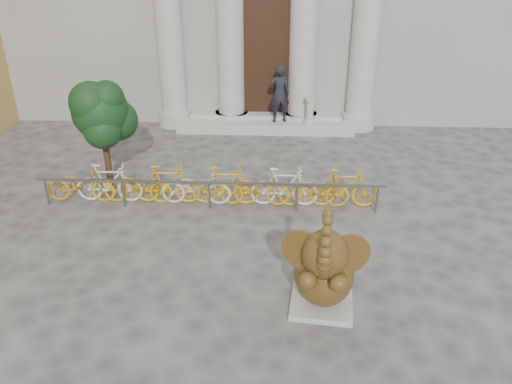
{
  "coord_description": "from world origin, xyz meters",
  "views": [
    {
      "loc": [
        0.47,
        -6.99,
        5.85
      ],
      "look_at": [
        0.01,
        2.41,
        1.1
      ],
      "focal_mm": 35.0,
      "sensor_mm": 36.0,
      "label": 1
    }
  ],
  "objects_px": {
    "elephant_statue": "(324,271)",
    "bike_rack": "(210,185)",
    "tree": "(102,113)",
    "pedestrian": "(279,94)"
  },
  "relations": [
    {
      "from": "elephant_statue",
      "to": "pedestrian",
      "type": "xyz_separation_m",
      "value": [
        -0.83,
        9.19,
        0.53
      ]
    },
    {
      "from": "elephant_statue",
      "to": "pedestrian",
      "type": "bearing_deg",
      "value": 101.32
    },
    {
      "from": "elephant_statue",
      "to": "pedestrian",
      "type": "height_order",
      "value": "pedestrian"
    },
    {
      "from": "elephant_statue",
      "to": "tree",
      "type": "height_order",
      "value": "tree"
    },
    {
      "from": "bike_rack",
      "to": "pedestrian",
      "type": "distance_m",
      "value": 5.66
    },
    {
      "from": "elephant_statue",
      "to": "bike_rack",
      "type": "relative_size",
      "value": 0.26
    },
    {
      "from": "bike_rack",
      "to": "tree",
      "type": "bearing_deg",
      "value": 160.8
    },
    {
      "from": "bike_rack",
      "to": "tree",
      "type": "relative_size",
      "value": 2.98
    },
    {
      "from": "elephant_statue",
      "to": "bike_rack",
      "type": "xyz_separation_m",
      "value": [
        -2.48,
        3.83,
        -0.29
      ]
    },
    {
      "from": "elephant_statue",
      "to": "tree",
      "type": "relative_size",
      "value": 0.77
    }
  ]
}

